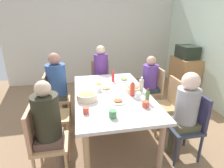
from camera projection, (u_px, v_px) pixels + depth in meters
ground_plane at (112, 135)px, 3.00m from camera, size 6.34×6.34×0.00m
wall_left at (93, 35)px, 5.02m from camera, size 0.12×4.66×2.60m
dining_table at (112, 98)px, 2.77m from camera, size 1.83×1.08×0.74m
chair_0 at (49, 113)px, 2.66m from camera, size 0.40×0.40×0.90m
chair_1 at (101, 79)px, 4.01m from camera, size 0.40×0.40×0.90m
person_1 at (101, 71)px, 3.85m from camera, size 0.30×0.30×1.26m
chair_2 at (153, 88)px, 3.55m from camera, size 0.40×0.40×0.90m
person_2 at (149, 80)px, 3.47m from camera, size 0.30×0.30×1.14m
chair_3 at (190, 123)px, 2.42m from camera, size 0.40×0.40×0.90m
person_3 at (186, 109)px, 2.33m from camera, size 0.30×0.30×1.20m
chair_4 at (168, 102)px, 2.98m from camera, size 0.40×0.40×0.90m
chair_5 at (54, 96)px, 3.22m from camera, size 0.40×0.40×0.90m
person_5 at (57, 82)px, 3.15m from camera, size 0.32×0.32×1.26m
chair_6 at (43, 139)px, 2.10m from camera, size 0.40×0.40×0.90m
person_6 at (49, 123)px, 2.04m from camera, size 0.30×0.30×1.21m
plate_0 at (124, 80)px, 3.27m from camera, size 0.22×0.22×0.04m
plate_1 at (118, 101)px, 2.47m from camera, size 0.22×0.22×0.04m
plate_2 at (106, 89)px, 2.87m from camera, size 0.22×0.22×0.04m
bowl_0 at (133, 89)px, 2.79m from camera, size 0.22×0.22×0.09m
bowl_1 at (87, 96)px, 2.51m from camera, size 0.28×0.28×0.12m
cup_0 at (113, 114)px, 2.10m from camera, size 0.12×0.09×0.09m
cup_1 at (99, 85)px, 2.97m from camera, size 0.12×0.08×0.07m
cup_2 at (138, 96)px, 2.57m from camera, size 0.12×0.08×0.09m
cup_3 at (86, 111)px, 2.18m from camera, size 0.11×0.07×0.07m
cup_4 at (99, 89)px, 2.80m from camera, size 0.11×0.07×0.09m
cup_5 at (146, 104)px, 2.33m from camera, size 0.13×0.09×0.08m
bottle_0 at (113, 76)px, 3.20m from camera, size 0.05×0.05×0.20m
bottle_1 at (147, 96)px, 2.43m from camera, size 0.06×0.06×0.20m
bottle_2 at (141, 85)px, 2.77m from camera, size 0.07×0.07×0.23m
bottle_3 at (132, 89)px, 2.63m from camera, size 0.07×0.07×0.23m
side_cabinet at (184, 77)px, 4.37m from camera, size 0.70×0.44×0.90m
microwave at (187, 52)px, 4.16m from camera, size 0.48×0.36×0.28m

